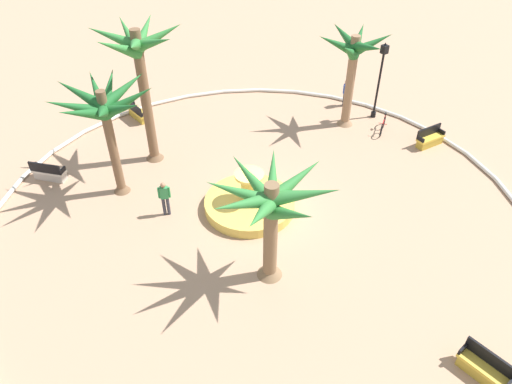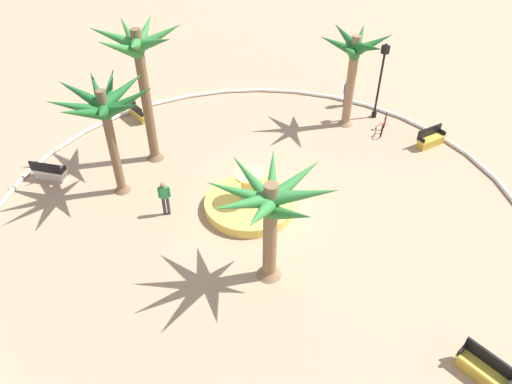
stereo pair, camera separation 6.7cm
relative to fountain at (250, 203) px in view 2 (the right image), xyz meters
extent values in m
plane|color=tan|center=(-0.37, -0.24, -0.29)|extent=(80.00, 80.00, 0.00)
torus|color=silver|center=(-0.37, -0.24, -0.19)|extent=(23.00, 23.00, 0.20)
cylinder|color=gold|center=(0.00, 0.00, -0.06)|extent=(3.93, 3.93, 0.45)
cylinder|color=#19567F|center=(0.00, 0.00, -0.10)|extent=(3.46, 3.46, 0.34)
cylinder|color=gold|center=(0.00, 0.00, 0.81)|extent=(0.71, 0.71, 1.30)
cylinder|color=#F1C954|center=(0.00, 0.00, 1.52)|extent=(1.26, 1.26, 0.12)
cylinder|color=brown|center=(4.26, 4.22, 2.22)|extent=(0.40, 0.40, 5.02)
cone|color=brown|center=(4.26, 4.22, -0.04)|extent=(0.76, 0.76, 0.50)
cone|color=#1E6028|center=(5.27, 4.10, 4.23)|extent=(2.35, 0.82, 1.52)
cone|color=#1E6028|center=(5.18, 4.81, 4.39)|extent=(2.28, 1.73, 1.22)
cone|color=#1E6028|center=(4.41, 5.25, 4.27)|extent=(0.89, 2.37, 1.45)
cone|color=#1E6028|center=(3.84, 5.15, 4.22)|extent=(1.45, 2.32, 1.53)
cone|color=#1E6028|center=(3.26, 4.58, 4.30)|extent=(2.38, 1.32, 1.39)
cone|color=#1E6028|center=(3.30, 3.82, 4.26)|extent=(2.34, 1.42, 1.46)
cone|color=#1E6028|center=(3.83, 3.30, 4.22)|extent=(1.47, 2.32, 1.53)
cone|color=#1E6028|center=(4.58, 3.18, 4.39)|extent=(1.23, 2.41, 1.22)
cone|color=#1E6028|center=(5.12, 3.64, 4.26)|extent=(2.23, 1.75, 1.46)
cylinder|color=brown|center=(5.88, 1.87, 2.98)|extent=(0.46, 0.46, 6.52)
cone|color=brown|center=(5.88, 1.87, -0.04)|extent=(0.88, 0.88, 0.50)
cone|color=#337F38|center=(6.82, 1.85, 5.72)|extent=(2.16, 0.61, 1.53)
cone|color=#337F38|center=(6.51, 2.66, 5.88)|extent=(1.82, 2.07, 1.24)
cone|color=#337F38|center=(5.63, 2.77, 5.71)|extent=(1.11, 2.22, 1.54)
cone|color=#337F38|center=(4.96, 2.32, 5.92)|extent=(2.24, 1.47, 1.17)
cone|color=#337F38|center=(4.95, 1.49, 5.87)|extent=(2.26, 1.36, 1.26)
cone|color=#337F38|center=(5.63, 0.91, 5.84)|extent=(1.10, 2.27, 1.32)
cone|color=#337F38|center=(6.58, 1.19, 5.80)|extent=(1.96, 1.92, 1.39)
cylinder|color=#8E6B4C|center=(3.16, -8.36, 2.22)|extent=(0.47, 0.47, 5.00)
cone|color=#8E6B4C|center=(3.16, -8.36, -0.04)|extent=(0.89, 0.89, 0.50)
cone|color=#1E6028|center=(4.12, -8.47, 4.42)|extent=(2.15, 0.79, 1.13)
cone|color=#1E6028|center=(3.64, -7.57, 4.31)|extent=(1.55, 2.07, 1.33)
cone|color=#1E6028|center=(2.74, -7.60, 4.21)|extent=(1.47, 2.05, 1.50)
cone|color=#1E6028|center=(2.19, -8.26, 4.44)|extent=(2.15, 0.78, 1.09)
cone|color=#1E6028|center=(2.74, -9.19, 4.31)|extent=(1.44, 2.10, 1.33)
cone|color=#1E6028|center=(3.68, -9.11, 4.27)|extent=(1.64, 2.01, 1.39)
cylinder|color=brown|center=(-3.64, 1.46, 1.84)|extent=(0.51, 0.51, 4.26)
cone|color=brown|center=(-3.64, 1.46, -0.04)|extent=(0.96, 0.96, 0.50)
cone|color=#337F38|center=(-2.57, 1.55, 3.60)|extent=(2.36, 0.75, 1.28)
cone|color=#337F38|center=(-2.98, 2.31, 3.60)|extent=(1.86, 2.18, 1.26)
cone|color=#337F38|center=(-3.64, 2.55, 3.66)|extent=(0.57, 2.33, 1.16)
cone|color=#337F38|center=(-4.28, 2.31, 3.58)|extent=(1.84, 2.19, 1.30)
cone|color=#337F38|center=(-4.61, 1.40, 3.40)|extent=(2.26, 0.70, 1.63)
cone|color=#337F38|center=(-4.34, 0.62, 3.68)|extent=(1.93, 2.14, 1.12)
cone|color=#337F38|center=(-3.53, 0.38, 3.66)|extent=(0.78, 2.37, 1.16)
cone|color=#337F38|center=(-2.81, 0.84, 3.52)|extent=(2.17, 1.83, 1.41)
cube|color=beige|center=(7.00, 6.69, 0.16)|extent=(1.51, 1.46, 0.12)
cube|color=black|center=(6.85, 6.84, 0.46)|extent=(1.22, 1.15, 0.50)
cube|color=#B6ADA0|center=(7.00, 6.69, -0.09)|extent=(1.39, 1.34, 0.39)
cube|color=black|center=(7.54, 7.20, 0.30)|extent=(0.37, 0.38, 0.24)
cube|color=black|center=(6.45, 6.18, 0.30)|extent=(0.37, 0.38, 0.24)
cube|color=gold|center=(10.04, 0.99, 0.16)|extent=(1.65, 0.68, 0.12)
cube|color=black|center=(10.01, 1.19, 0.46)|extent=(1.60, 0.27, 0.50)
cube|color=gold|center=(10.04, 0.99, -0.09)|extent=(1.52, 0.63, 0.39)
cube|color=black|center=(10.78, 1.07, 0.30)|extent=(0.13, 0.46, 0.24)
cube|color=black|center=(9.29, 0.90, 0.30)|extent=(0.13, 0.46, 0.24)
cube|color=gold|center=(-0.92, -10.56, 0.16)|extent=(0.58, 1.62, 0.12)
cube|color=black|center=(-0.71, -10.57, 0.46)|extent=(0.17, 1.60, 0.50)
cube|color=gold|center=(-0.92, -10.56, -0.09)|extent=(0.54, 1.49, 0.39)
cube|color=black|center=(-0.96, -11.31, 0.30)|extent=(0.45, 0.10, 0.24)
cube|color=black|center=(-0.88, -9.81, 0.30)|extent=(0.45, 0.10, 0.24)
cube|color=gold|center=(-10.61, -1.60, 0.16)|extent=(1.65, 0.71, 0.12)
cube|color=black|center=(-10.58, -1.80, 0.46)|extent=(1.60, 0.29, 0.50)
cube|color=gold|center=(-10.61, -1.60, -0.09)|extent=(1.52, 0.65, 0.39)
cube|color=black|center=(-11.35, -1.69, 0.30)|extent=(0.14, 0.46, 0.24)
cube|color=black|center=(-9.87, -1.50, 0.30)|extent=(0.14, 0.46, 0.24)
cylinder|color=black|center=(2.87, -10.27, 1.59)|extent=(0.12, 0.12, 3.76)
cylinder|color=black|center=(2.87, -10.27, -0.14)|extent=(0.28, 0.28, 0.30)
cube|color=black|center=(2.87, -10.27, 3.69)|extent=(0.32, 0.32, 0.44)
sphere|color=#F2EDCC|center=(2.87, -10.27, 3.69)|extent=(0.22, 0.22, 0.22)
cone|color=black|center=(2.87, -10.27, 3.97)|extent=(0.20, 0.20, 0.18)
torus|color=black|center=(1.15, -9.12, 0.07)|extent=(0.47, 0.62, 0.72)
torus|color=black|center=(1.73, -9.93, 0.07)|extent=(0.47, 0.62, 0.72)
cylinder|color=#B21919|center=(1.44, -9.52, 0.31)|extent=(0.59, 0.80, 0.05)
cylinder|color=#B21919|center=(1.64, -9.81, 0.46)|extent=(0.04, 0.04, 0.30)
cube|color=black|center=(1.64, -9.81, 0.63)|extent=(0.20, 0.22, 0.06)
cylinder|color=#B21919|center=(1.17, -9.16, 0.44)|extent=(0.37, 0.28, 0.03)
cylinder|color=#33333D|center=(4.84, -9.84, 0.13)|extent=(0.14, 0.14, 0.84)
cylinder|color=#33333D|center=(4.76, -9.68, 0.13)|extent=(0.14, 0.14, 0.84)
cube|color=#2D4CA5|center=(4.80, -9.76, 0.83)|extent=(0.33, 0.39, 0.56)
sphere|color=beige|center=(4.80, -9.76, 1.23)|extent=(0.22, 0.22, 0.22)
cylinder|color=#2D4CA5|center=(4.90, -9.96, 0.83)|extent=(0.09, 0.09, 0.53)
cylinder|color=#2D4CA5|center=(4.70, -9.56, 0.83)|extent=(0.09, 0.09, 0.53)
cylinder|color=#33333D|center=(1.67, 3.27, 0.17)|extent=(0.14, 0.14, 0.91)
cylinder|color=#33333D|center=(1.59, 3.11, 0.17)|extent=(0.14, 0.14, 0.91)
cube|color=#338C4C|center=(1.63, 3.19, 0.91)|extent=(0.33, 0.39, 0.56)
sphere|color=#9E7051|center=(1.63, 3.19, 1.31)|extent=(0.22, 0.22, 0.22)
cylinder|color=#338C4C|center=(1.73, 3.39, 0.91)|extent=(0.09, 0.09, 0.53)
cylinder|color=#338C4C|center=(1.53, 3.00, 0.91)|extent=(0.09, 0.09, 0.53)
camera|label=1|loc=(-13.37, 8.50, 13.25)|focal=33.27mm
camera|label=2|loc=(-13.41, 8.45, 13.25)|focal=33.27mm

